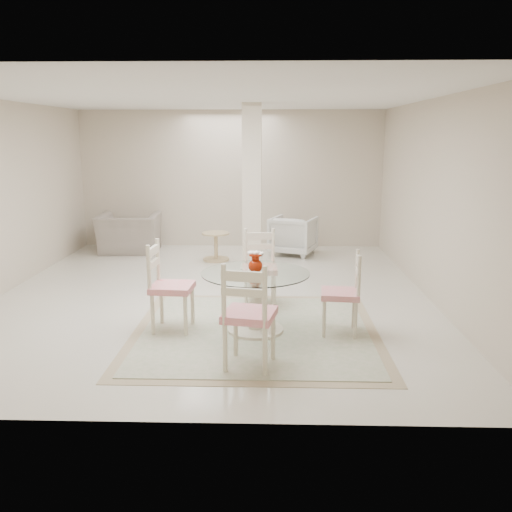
{
  "coord_description": "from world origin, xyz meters",
  "views": [
    {
      "loc": [
        0.83,
        -7.35,
        2.21
      ],
      "look_at": [
        0.64,
        -1.27,
        0.85
      ],
      "focal_mm": 38.0,
      "sensor_mm": 36.0,
      "label": 1
    }
  ],
  "objects_px": {
    "column": "(252,190)",
    "dining_chair_west": "(166,280)",
    "dining_chair_east": "(346,287)",
    "side_table": "(216,248)",
    "dining_table": "(255,302)",
    "red_vase": "(255,262)",
    "recliner_taupe": "(129,233)",
    "armchair_white": "(293,235)",
    "dining_chair_north": "(260,262)",
    "dining_chair_south": "(248,308)"
  },
  "relations": [
    {
      "from": "dining_table",
      "to": "dining_chair_south",
      "type": "height_order",
      "value": "dining_chair_south"
    },
    {
      "from": "column",
      "to": "dining_chair_west",
      "type": "distance_m",
      "value": 2.97
    },
    {
      "from": "column",
      "to": "dining_chair_west",
      "type": "bearing_deg",
      "value": -107.85
    },
    {
      "from": "recliner_taupe",
      "to": "armchair_white",
      "type": "bearing_deg",
      "value": 175.28
    },
    {
      "from": "dining_table",
      "to": "side_table",
      "type": "height_order",
      "value": "dining_table"
    },
    {
      "from": "column",
      "to": "armchair_white",
      "type": "bearing_deg",
      "value": 63.03
    },
    {
      "from": "dining_chair_north",
      "to": "side_table",
      "type": "relative_size",
      "value": 2.18
    },
    {
      "from": "recliner_taupe",
      "to": "armchair_white",
      "type": "height_order",
      "value": "recliner_taupe"
    },
    {
      "from": "red_vase",
      "to": "dining_chair_west",
      "type": "xyz_separation_m",
      "value": [
        -1.02,
        0.03,
        -0.22
      ]
    },
    {
      "from": "dining_chair_east",
      "to": "recliner_taupe",
      "type": "distance_m",
      "value": 5.62
    },
    {
      "from": "column",
      "to": "side_table",
      "type": "distance_m",
      "value": 1.56
    },
    {
      "from": "column",
      "to": "dining_chair_south",
      "type": "relative_size",
      "value": 2.29
    },
    {
      "from": "dining_table",
      "to": "side_table",
      "type": "bearing_deg",
      "value": 102.82
    },
    {
      "from": "column",
      "to": "dining_chair_east",
      "type": "distance_m",
      "value": 3.14
    },
    {
      "from": "dining_chair_north",
      "to": "armchair_white",
      "type": "height_order",
      "value": "dining_chair_north"
    },
    {
      "from": "column",
      "to": "dining_chair_north",
      "type": "bearing_deg",
      "value": -84.63
    },
    {
      "from": "red_vase",
      "to": "dining_chair_north",
      "type": "height_order",
      "value": "dining_chair_north"
    },
    {
      "from": "column",
      "to": "armchair_white",
      "type": "height_order",
      "value": "column"
    },
    {
      "from": "dining_table",
      "to": "dining_chair_east",
      "type": "xyz_separation_m",
      "value": [
        1.02,
        -0.03,
        0.19
      ]
    },
    {
      "from": "red_vase",
      "to": "dining_chair_south",
      "type": "relative_size",
      "value": 0.21
    },
    {
      "from": "dining_table",
      "to": "red_vase",
      "type": "distance_m",
      "value": 0.46
    },
    {
      "from": "dining_table",
      "to": "side_table",
      "type": "distance_m",
      "value": 3.72
    },
    {
      "from": "dining_table",
      "to": "armchair_white",
      "type": "height_order",
      "value": "armchair_white"
    },
    {
      "from": "column",
      "to": "armchair_white",
      "type": "xyz_separation_m",
      "value": [
        0.73,
        1.43,
        -0.99
      ]
    },
    {
      "from": "dining_chair_east",
      "to": "side_table",
      "type": "height_order",
      "value": "dining_chair_east"
    },
    {
      "from": "dining_chair_east",
      "to": "armchair_white",
      "type": "height_order",
      "value": "dining_chair_east"
    },
    {
      "from": "recliner_taupe",
      "to": "side_table",
      "type": "relative_size",
      "value": 2.23
    },
    {
      "from": "dining_chair_east",
      "to": "armchair_white",
      "type": "distance_m",
      "value": 4.26
    },
    {
      "from": "red_vase",
      "to": "dining_chair_west",
      "type": "distance_m",
      "value": 1.05
    },
    {
      "from": "side_table",
      "to": "armchair_white",
      "type": "bearing_deg",
      "value": 21.91
    },
    {
      "from": "dining_chair_east",
      "to": "dining_chair_north",
      "type": "height_order",
      "value": "dining_chair_north"
    },
    {
      "from": "dining_table",
      "to": "dining_chair_west",
      "type": "xyz_separation_m",
      "value": [
        -1.02,
        0.03,
        0.24
      ]
    },
    {
      "from": "column",
      "to": "dining_chair_west",
      "type": "xyz_separation_m",
      "value": [
        -0.88,
        -2.74,
        -0.75
      ]
    },
    {
      "from": "dining_chair_west",
      "to": "dining_chair_south",
      "type": "height_order",
      "value": "dining_chair_south"
    },
    {
      "from": "red_vase",
      "to": "dining_chair_east",
      "type": "height_order",
      "value": "dining_chair_east"
    },
    {
      "from": "red_vase",
      "to": "recliner_taupe",
      "type": "xyz_separation_m",
      "value": [
        -2.57,
        4.29,
        -0.45
      ]
    },
    {
      "from": "dining_chair_west",
      "to": "side_table",
      "type": "height_order",
      "value": "dining_chair_west"
    },
    {
      "from": "dining_table",
      "to": "dining_chair_east",
      "type": "height_order",
      "value": "dining_chair_east"
    },
    {
      "from": "dining_chair_east",
      "to": "side_table",
      "type": "relative_size",
      "value": 2.05
    },
    {
      "from": "dining_chair_east",
      "to": "armchair_white",
      "type": "relative_size",
      "value": 1.32
    },
    {
      "from": "side_table",
      "to": "dining_chair_east",
      "type": "bearing_deg",
      "value": -63.28
    },
    {
      "from": "recliner_taupe",
      "to": "armchair_white",
      "type": "distance_m",
      "value": 3.16
    },
    {
      "from": "dining_chair_south",
      "to": "dining_chair_north",
      "type": "bearing_deg",
      "value": -80.7
    },
    {
      "from": "red_vase",
      "to": "dining_table",
      "type": "bearing_deg",
      "value": -95.71
    },
    {
      "from": "dining_table",
      "to": "dining_chair_west",
      "type": "relative_size",
      "value": 1.07
    },
    {
      "from": "column",
      "to": "side_table",
      "type": "height_order",
      "value": "column"
    },
    {
      "from": "red_vase",
      "to": "dining_chair_east",
      "type": "distance_m",
      "value": 1.05
    },
    {
      "from": "dining_chair_west",
      "to": "dining_table",
      "type": "bearing_deg",
      "value": -88.0
    },
    {
      "from": "armchair_white",
      "to": "side_table",
      "type": "relative_size",
      "value": 1.56
    },
    {
      "from": "dining_chair_north",
      "to": "side_table",
      "type": "bearing_deg",
      "value": 105.09
    }
  ]
}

